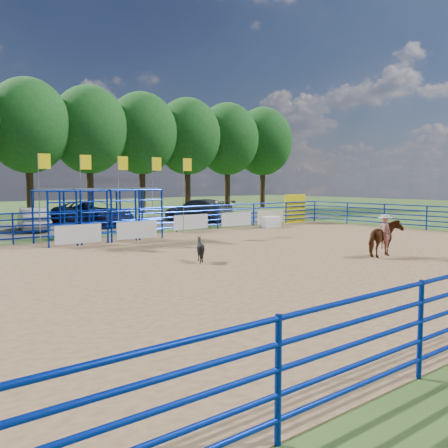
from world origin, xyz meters
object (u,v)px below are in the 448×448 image
at_px(car_c, 93,213).
at_px(car_d, 198,210).
at_px(calf, 200,249).
at_px(horse_and_rider, 385,236).
at_px(car_b, 33,219).
at_px(announcer_table, 271,222).

relative_size(car_c, car_d, 1.07).
xyz_separation_m(calf, car_c, (3.16, 16.08, 0.36)).
distance_m(calf, car_c, 16.39).
distance_m(horse_and_rider, car_b, 20.19).
bearing_deg(horse_and_rider, car_c, 98.76).
height_order(calf, car_d, car_d).
distance_m(car_b, car_c, 4.19).
relative_size(announcer_table, horse_and_rider, 0.57).
bearing_deg(announcer_table, calf, -145.10).
height_order(calf, car_c, car_c).
height_order(car_b, car_c, car_c).
relative_size(announcer_table, car_d, 0.23).
relative_size(horse_and_rider, car_b, 0.54).
relative_size(calf, car_b, 0.22).
bearing_deg(car_b, horse_and_rider, 123.01).
bearing_deg(calf, horse_and_rider, -137.97).
bearing_deg(horse_and_rider, car_b, 110.71).
relative_size(horse_and_rider, car_d, 0.41).
bearing_deg(announcer_table, horse_and_rider, -114.28).
relative_size(calf, car_d, 0.16).
bearing_deg(car_d, car_c, -22.94).
height_order(horse_and_rider, calf, horse_and_rider).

